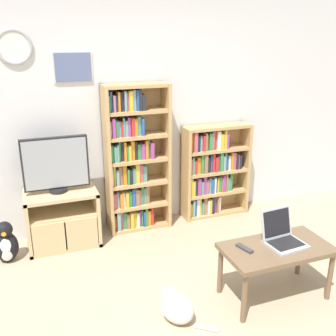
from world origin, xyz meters
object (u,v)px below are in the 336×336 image
Objects in this scene: remote_near_laptop at (244,248)px; cat at (176,307)px; tv_stand at (63,218)px; bookshelf_short at (211,171)px; bookshelf_tall at (133,161)px; penguin_figurine at (6,244)px; television at (56,165)px; coffee_table at (276,253)px; laptop at (282,235)px.

cat is at bearing 168.77° from remote_near_laptop.
tv_stand is at bearing 114.76° from remote_near_laptop.
bookshelf_short reaches higher than remote_near_laptop.
bookshelf_tall reaches higher than tv_stand.
bookshelf_short is 2.67× the size of penguin_figurine.
television is 1.84m from bookshelf_short.
bookshelf_tall reaches higher than television.
bookshelf_tall is 1.69m from remote_near_laptop.
laptop is at bearing 33.84° from coffee_table.
remote_near_laptop reaches higher than cat.
coffee_table is 2.74× the size of laptop.
remote_near_laptop is 0.72m from cat.
remote_near_laptop is (-0.27, 0.06, 0.07)m from coffee_table.
laptop reaches higher than coffee_table.
television reaches higher than coffee_table.
bookshelf_short is 1.62m from laptop.
remote_near_laptop reaches higher than penguin_figurine.
bookshelf_tall is at bearing -179.20° from bookshelf_short.
cat is at bearing -65.55° from television.
cat is (0.70, -1.54, -0.77)m from television.
television is 1.86m from cat.
penguin_figurine is (-1.38, -0.28, -0.61)m from bookshelf_tall.
bookshelf_short is 1.68m from remote_near_laptop.
coffee_table is at bearing -43.87° from television.
bookshelf_short is 3.41× the size of laptop.
bookshelf_tall reaches higher than bookshelf_short.
coffee_table is at bearing -151.22° from laptop.
laptop reaches higher than remote_near_laptop.
penguin_figurine is at bearing 128.03° from remote_near_laptop.
bookshelf_short is 6.79× the size of remote_near_laptop.
penguin_figurine is at bearing -172.93° from bookshelf_short.
coffee_table is at bearing -30.57° from cat.
tv_stand is 4.41× the size of remote_near_laptop.
cat is (-0.62, -0.06, -0.36)m from remote_near_laptop.
bookshelf_short is at bearing 82.74° from coffee_table.
tv_stand is 0.44× the size of bookshelf_tall.
bookshelf_tall is (0.81, 0.13, 0.50)m from tv_stand.
tv_stand is 0.65× the size of bookshelf_short.
coffee_table is at bearing -28.84° from remote_near_laptop.
remote_near_laptop is at bearing 168.16° from coffee_table.
television is 0.58× the size of bookshelf_short.
coffee_table is 0.94m from cat.
tv_stand is 1.97m from remote_near_laptop.
penguin_figurine is at bearing 147.52° from coffee_table.
television reaches higher than bookshelf_short.
bookshelf_tall is 9.94× the size of remote_near_laptop.
bookshelf_short is (1.79, 0.14, 0.26)m from tv_stand.
tv_stand is at bearing -43.30° from television.
television is at bearing 133.30° from laptop.
coffee_table is at bearing -97.26° from bookshelf_short.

